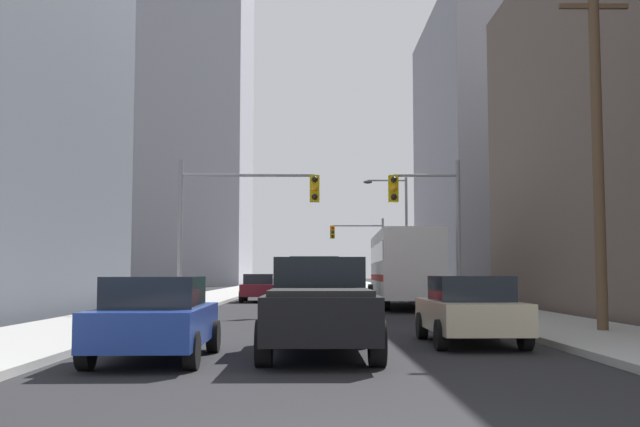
{
  "coord_description": "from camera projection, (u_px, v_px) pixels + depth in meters",
  "views": [
    {
      "loc": [
        -0.26,
        -5.63,
        1.59
      ],
      "look_at": [
        0.0,
        21.31,
        3.73
      ],
      "focal_mm": 41.87,
      "sensor_mm": 36.0,
      "label": 1
    }
  ],
  "objects": [
    {
      "name": "utility_pole_right",
      "position": [
        597.0,
        131.0,
        19.17
      ],
      "size": [
        2.2,
        0.28,
        9.92
      ],
      "color": "brown",
      "rests_on": "ground"
    },
    {
      "name": "sedan_beige",
      "position": [
        469.0,
        310.0,
        16.56
      ],
      "size": [
        1.95,
        4.21,
        1.52
      ],
      "color": "#C6B793",
      "rests_on": "ground"
    },
    {
      "name": "pickup_truck_black",
      "position": [
        320.0,
        306.0,
        14.53
      ],
      "size": [
        2.2,
        5.4,
        1.9
      ],
      "color": "black",
      "rests_on": "ground"
    },
    {
      "name": "sedan_maroon",
      "position": [
        259.0,
        288.0,
        40.93
      ],
      "size": [
        1.95,
        4.21,
        1.52
      ],
      "color": "maroon",
      "rests_on": "ground"
    },
    {
      "name": "traffic_signal_near_right",
      "position": [
        429.0,
        211.0,
        29.13
      ],
      "size": [
        2.81,
        0.44,
        6.0
      ],
      "color": "gray",
      "rests_on": "ground"
    },
    {
      "name": "traffic_signal_near_left",
      "position": [
        242.0,
        208.0,
        29.07
      ],
      "size": [
        5.52,
        0.44,
        6.0
      ],
      "color": "gray",
      "rests_on": "ground"
    },
    {
      "name": "building_left_far_tower",
      "position": [
        155.0,
        74.0,
        100.01
      ],
      "size": [
        24.83,
        19.99,
        56.5
      ],
      "primitive_type": "cube",
      "color": "#93939E",
      "rests_on": "ground"
    },
    {
      "name": "cargo_van_green",
      "position": [
        316.0,
        280.0,
        32.79
      ],
      "size": [
        2.19,
        5.28,
        2.26
      ],
      "color": "#195938",
      "rests_on": "ground"
    },
    {
      "name": "street_lamp_right",
      "position": [
        399.0,
        224.0,
        46.01
      ],
      "size": [
        2.74,
        0.32,
        7.5
      ],
      "color": "gray",
      "rests_on": "ground"
    },
    {
      "name": "traffic_signal_far_right",
      "position": [
        360.0,
        242.0,
        60.38
      ],
      "size": [
        4.37,
        0.44,
        6.0
      ],
      "color": "gray",
      "rests_on": "ground"
    },
    {
      "name": "sidewalk_left",
      "position": [
        226.0,
        293.0,
        55.27
      ],
      "size": [
        3.71,
        160.0,
        0.15
      ],
      "primitive_type": "cube",
      "color": "#9E9E99",
      "rests_on": "ground"
    },
    {
      "name": "building_right_mid_block",
      "position": [
        545.0,
        152.0,
        57.27
      ],
      "size": [
        17.39,
        20.61,
        21.63
      ],
      "primitive_type": "cube",
      "color": "#93939E",
      "rests_on": "ground"
    },
    {
      "name": "sidewalk_right",
      "position": [
        406.0,
        293.0,
        55.4
      ],
      "size": [
        3.71,
        160.0,
        0.15
      ],
      "primitive_type": "cube",
      "color": "#9E9E99",
      "rests_on": "ground"
    },
    {
      "name": "sedan_blue",
      "position": [
        156.0,
        318.0,
        13.52
      ],
      "size": [
        1.95,
        4.24,
        1.52
      ],
      "color": "navy",
      "rests_on": "ground"
    },
    {
      "name": "city_bus",
      "position": [
        403.0,
        265.0,
        34.57
      ],
      "size": [
        2.9,
        11.58,
        3.4
      ],
      "color": "silver",
      "rests_on": "ground"
    },
    {
      "name": "sedan_red",
      "position": [
        322.0,
        296.0,
        26.28
      ],
      "size": [
        1.95,
        4.21,
        1.52
      ],
      "color": "maroon",
      "rests_on": "ground"
    }
  ]
}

